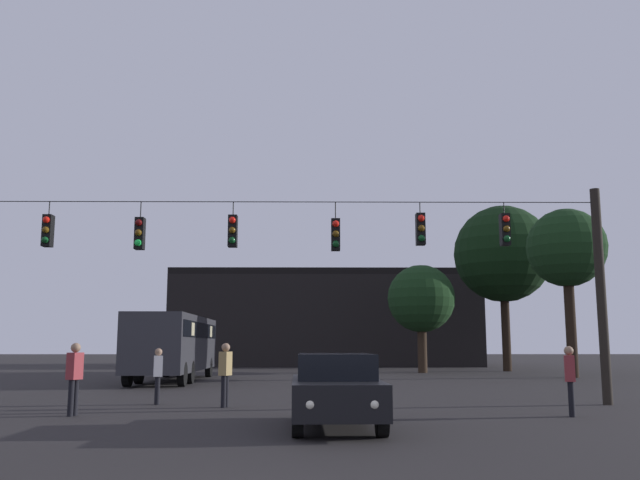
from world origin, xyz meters
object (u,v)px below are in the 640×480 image
at_px(car_near_right, 336,389).
at_px(tree_left_silhouette, 567,249).
at_px(pedestrian_near_bus, 225,371).
at_px(pedestrian_crossing_left, 74,374).
at_px(pedestrian_crossing_center, 570,377).
at_px(pedestrian_crossing_right, 158,373).
at_px(tree_right_far, 421,299).
at_px(tree_behind_building, 503,254).
at_px(city_bus, 175,341).

relative_size(car_near_right, tree_left_silhouette, 0.49).
bearing_deg(pedestrian_near_bus, car_near_right, -57.43).
xyz_separation_m(pedestrian_crossing_left, pedestrian_near_bus, (3.40, 2.19, -0.00)).
distance_m(pedestrian_crossing_center, pedestrian_crossing_right, 11.25).
height_order(tree_left_silhouette, tree_right_far, tree_left_silhouette).
xyz_separation_m(pedestrian_crossing_right, tree_behind_building, (16.86, 23.58, 6.62)).
xyz_separation_m(pedestrian_crossing_center, tree_left_silhouette, (7.21, 18.75, 5.75)).
bearing_deg(pedestrian_crossing_left, car_near_right, -20.52).
height_order(pedestrian_crossing_center, pedestrian_crossing_right, pedestrian_crossing_center).
relative_size(pedestrian_crossing_left, tree_left_silhouette, 0.20).
bearing_deg(pedestrian_crossing_left, tree_right_far, 63.09).
xyz_separation_m(car_near_right, tree_left_silhouette, (12.95, 20.85, 5.90)).
distance_m(pedestrian_near_bus, tree_left_silhouette, 23.45).
relative_size(pedestrian_crossing_right, tree_right_far, 0.24).
relative_size(tree_left_silhouette, tree_right_far, 1.36).
xyz_separation_m(car_near_right, pedestrian_crossing_right, (-4.98, 5.49, 0.10)).
height_order(pedestrian_crossing_right, pedestrian_near_bus, pedestrian_near_bus).
bearing_deg(pedestrian_crossing_right, tree_right_far, 62.53).
relative_size(pedestrian_crossing_center, tree_left_silhouette, 0.19).
bearing_deg(tree_right_far, tree_behind_building, 21.28).
distance_m(pedestrian_crossing_left, tree_behind_building, 32.96).
height_order(city_bus, pedestrian_crossing_center, city_bus).
bearing_deg(pedestrian_crossing_center, tree_right_far, 89.15).
bearing_deg(pedestrian_crossing_left, pedestrian_near_bus, 32.85).
xyz_separation_m(car_near_right, pedestrian_near_bus, (-2.91, 4.55, 0.20)).
relative_size(pedestrian_crossing_left, pedestrian_crossing_right, 1.10).
bearing_deg(pedestrian_near_bus, pedestrian_crossing_left, -147.15).
bearing_deg(tree_right_far, tree_left_silhouette, -41.11).
bearing_deg(tree_left_silhouette, pedestrian_near_bus, -134.22).
height_order(pedestrian_near_bus, tree_behind_building, tree_behind_building).
bearing_deg(pedestrian_crossing_right, car_near_right, -47.77).
height_order(pedestrian_near_bus, tree_left_silhouette, tree_left_silhouette).
bearing_deg(car_near_right, city_bus, 111.56).
xyz_separation_m(pedestrian_crossing_center, pedestrian_crossing_right, (-10.73, 3.39, -0.05)).
relative_size(tree_behind_building, tree_right_far, 1.64).
distance_m(car_near_right, tree_behind_building, 32.11).
height_order(car_near_right, pedestrian_crossing_center, pedestrian_crossing_center).
xyz_separation_m(pedestrian_crossing_center, tree_behind_building, (6.13, 26.97, 6.57)).
relative_size(pedestrian_crossing_left, pedestrian_near_bus, 1.00).
distance_m(pedestrian_crossing_right, pedestrian_near_bus, 2.28).
height_order(pedestrian_crossing_left, pedestrian_crossing_right, pedestrian_crossing_left).
relative_size(pedestrian_near_bus, tree_left_silhouette, 0.20).
distance_m(pedestrian_crossing_center, tree_behind_building, 28.43).
xyz_separation_m(pedestrian_crossing_right, tree_right_far, (11.09, 21.33, 3.54)).
relative_size(city_bus, tree_left_silhouette, 1.25).
xyz_separation_m(pedestrian_near_bus, tree_left_silhouette, (15.86, 16.30, 5.70)).
height_order(car_near_right, tree_right_far, tree_right_far).
bearing_deg(pedestrian_crossing_left, tree_behind_building, 55.76).
distance_m(pedestrian_crossing_center, tree_left_silhouette, 20.90).
relative_size(pedestrian_crossing_center, tree_right_far, 0.26).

